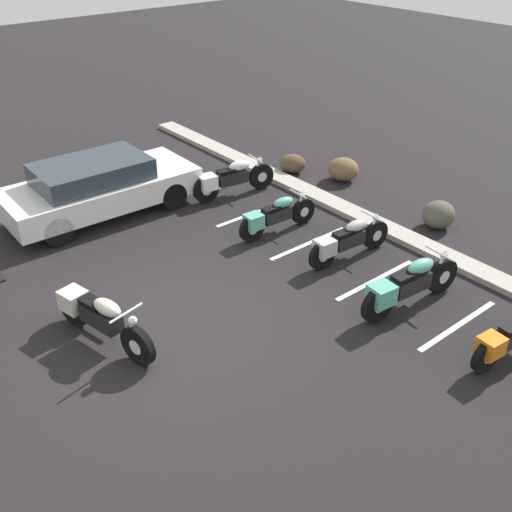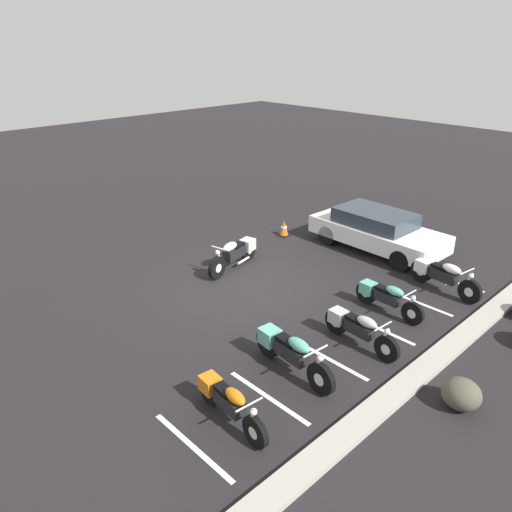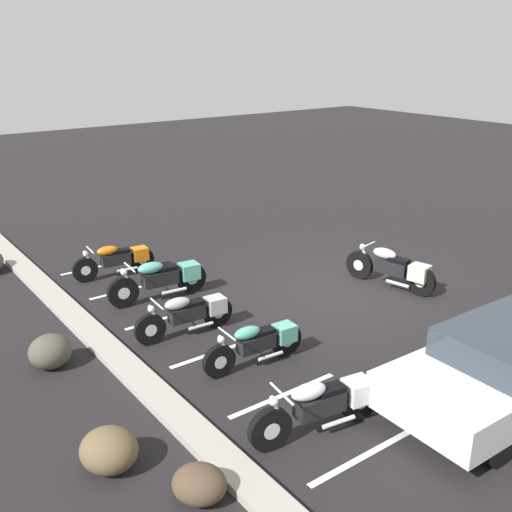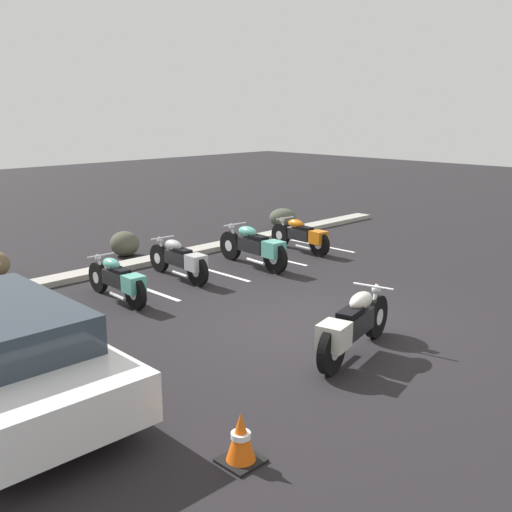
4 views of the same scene
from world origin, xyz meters
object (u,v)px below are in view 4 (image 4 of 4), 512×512
object	(u,v)px
parked_bike_4	(302,235)
landscape_rock_2	(283,218)
landscape_rock_1	(125,244)
motorcycle_cream_featured	(353,325)
parked_bike_2	(180,259)
parked_bike_1	(118,280)
parked_bike_3	(255,246)
traffic_cone	(241,439)

from	to	relation	value
parked_bike_4	landscape_rock_2	size ratio (longest dim) A/B	2.42
landscape_rock_1	landscape_rock_2	world-z (taller)	landscape_rock_1
motorcycle_cream_featured	parked_bike_4	bearing A→B (deg)	34.62
parked_bike_2	landscape_rock_1	xyz separation A→B (m)	(0.32, 2.58, -0.12)
parked_bike_1	landscape_rock_1	distance (m)	3.59
motorcycle_cream_featured	parked_bike_1	bearing A→B (deg)	89.56
motorcycle_cream_featured	parked_bike_3	bearing A→B (deg)	48.14
motorcycle_cream_featured	parked_bike_2	distance (m)	4.98
motorcycle_cream_featured	parked_bike_4	size ratio (longest dim) A/B	1.12
parked_bike_1	parked_bike_4	distance (m)	5.39
motorcycle_cream_featured	parked_bike_1	distance (m)	4.65
parked_bike_2	parked_bike_3	world-z (taller)	parked_bike_3
landscape_rock_2	motorcycle_cream_featured	bearing A→B (deg)	-131.74
traffic_cone	parked_bike_3	bearing A→B (deg)	43.99
landscape_rock_2	traffic_cone	bearing A→B (deg)	-139.51
parked_bike_3	landscape_rock_1	xyz separation A→B (m)	(-1.48, 2.97, -0.17)
parked_bike_4	landscape_rock_1	size ratio (longest dim) A/B	2.72
landscape_rock_1	landscape_rock_2	size ratio (longest dim) A/B	0.89
parked_bike_4	landscape_rock_1	world-z (taller)	parked_bike_4
parked_bike_2	parked_bike_4	xyz separation A→B (m)	(3.66, -0.18, -0.01)
parked_bike_4	landscape_rock_2	bearing A→B (deg)	-33.67
parked_bike_4	landscape_rock_1	bearing A→B (deg)	55.93
parked_bike_1	parked_bike_2	bearing A→B (deg)	-74.50
parked_bike_1	parked_bike_3	world-z (taller)	parked_bike_3
parked_bike_4	landscape_rock_2	world-z (taller)	parked_bike_4
landscape_rock_1	traffic_cone	world-z (taller)	landscape_rock_1
parked_bike_3	traffic_cone	distance (m)	7.66
parked_bike_4	landscape_rock_1	xyz separation A→B (m)	(-3.34, 2.76, -0.12)
landscape_rock_2	traffic_cone	world-z (taller)	landscape_rock_2
parked_bike_2	landscape_rock_2	size ratio (longest dim) A/B	2.48
landscape_rock_2	landscape_rock_1	bearing A→B (deg)	177.28
parked_bike_1	parked_bike_4	xyz separation A→B (m)	(5.38, 0.19, 0.00)
motorcycle_cream_featured	parked_bike_2	world-z (taller)	motorcycle_cream_featured
landscape_rock_1	landscape_rock_2	distance (m)	5.38
parked_bike_3	landscape_rock_1	world-z (taller)	parked_bike_3
landscape_rock_1	traffic_cone	distance (m)	9.22
parked_bike_1	traffic_cone	size ratio (longest dim) A/B	3.65
parked_bike_4	traffic_cone	size ratio (longest dim) A/B	3.68
parked_bike_2	traffic_cone	distance (m)	6.81
parked_bike_2	landscape_rock_2	distance (m)	6.16
parked_bike_2	parked_bike_4	bearing A→B (deg)	-88.73
parked_bike_3	landscape_rock_1	distance (m)	3.32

